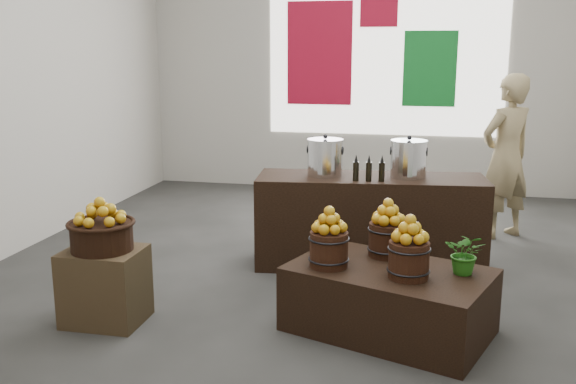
% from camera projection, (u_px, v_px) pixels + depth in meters
% --- Properties ---
extents(ground, '(7.00, 7.00, 0.00)m').
position_uv_depth(ground, '(320.00, 269.00, 5.83)').
color(ground, '#373735').
rests_on(ground, ground).
extents(back_wall, '(6.00, 0.04, 4.00)m').
position_uv_depth(back_wall, '(363.00, 46.00, 8.74)').
color(back_wall, '#B0ADA3').
rests_on(back_wall, ground).
extents(back_opening, '(3.20, 0.02, 2.40)m').
position_uv_depth(back_opening, '(385.00, 46.00, 8.66)').
color(back_opening, white).
rests_on(back_opening, back_wall).
extents(deco_red_left, '(0.90, 0.04, 1.40)m').
position_uv_depth(deco_red_left, '(320.00, 53.00, 8.85)').
color(deco_red_left, '#A10C26').
rests_on(deco_red_left, back_wall).
extents(deco_green_right, '(0.70, 0.04, 1.00)m').
position_uv_depth(deco_green_right, '(430.00, 69.00, 8.59)').
color(deco_green_right, '#116E26').
rests_on(deco_green_right, back_wall).
extents(deco_red_upper, '(0.50, 0.04, 0.50)m').
position_uv_depth(deco_red_upper, '(379.00, 8.00, 8.56)').
color(deco_red_upper, '#A10C26').
rests_on(deco_red_upper, back_wall).
extents(crate, '(0.55, 0.45, 0.55)m').
position_uv_depth(crate, '(105.00, 286.00, 4.66)').
color(crate, '#4F3925').
rests_on(crate, ground).
extents(wicker_basket, '(0.44, 0.44, 0.20)m').
position_uv_depth(wicker_basket, '(102.00, 236.00, 4.58)').
color(wicker_basket, black).
rests_on(wicker_basket, crate).
extents(apples_in_basket, '(0.34, 0.34, 0.18)m').
position_uv_depth(apples_in_basket, '(100.00, 211.00, 4.54)').
color(apples_in_basket, '#931F04').
rests_on(apples_in_basket, wicker_basket).
extents(display_table, '(1.55, 1.24, 0.47)m').
position_uv_depth(display_table, '(389.00, 300.00, 4.51)').
color(display_table, black).
rests_on(display_table, ground).
extents(apple_bucket_front_left, '(0.27, 0.27, 0.25)m').
position_uv_depth(apple_bucket_front_left, '(329.00, 249.00, 4.48)').
color(apple_bucket_front_left, '#32190D').
rests_on(apple_bucket_front_left, display_table).
extents(apples_in_bucket_front_left, '(0.20, 0.20, 0.18)m').
position_uv_depth(apples_in_bucket_front_left, '(329.00, 220.00, 4.43)').
color(apples_in_bucket_front_left, '#931F04').
rests_on(apples_in_bucket_front_left, apple_bucket_front_left).
extents(apple_bucket_front_right, '(0.27, 0.27, 0.25)m').
position_uv_depth(apple_bucket_front_right, '(409.00, 260.00, 4.25)').
color(apple_bucket_front_right, '#32190D').
rests_on(apple_bucket_front_right, display_table).
extents(apples_in_bucket_front_right, '(0.20, 0.20, 0.18)m').
position_uv_depth(apples_in_bucket_front_right, '(410.00, 229.00, 4.21)').
color(apples_in_bucket_front_right, '#931F04').
rests_on(apples_in_bucket_front_right, apple_bucket_front_right).
extents(apple_bucket_rear, '(0.27, 0.27, 0.25)m').
position_uv_depth(apple_bucket_rear, '(387.00, 240.00, 4.71)').
color(apple_bucket_rear, '#32190D').
rests_on(apple_bucket_rear, display_table).
extents(apples_in_bucket_rear, '(0.20, 0.20, 0.18)m').
position_uv_depth(apples_in_bucket_rear, '(388.00, 211.00, 4.66)').
color(apples_in_bucket_rear, '#931F04').
rests_on(apples_in_bucket_rear, apple_bucket_rear).
extents(herb_garnish_right, '(0.31, 0.28, 0.29)m').
position_uv_depth(herb_garnish_right, '(466.00, 253.00, 4.32)').
color(herb_garnish_right, '#1E5D13').
rests_on(herb_garnish_right, display_table).
extents(herb_garnish_left, '(0.17, 0.15, 0.28)m').
position_uv_depth(herb_garnish_left, '(328.00, 232.00, 4.84)').
color(herb_garnish_left, '#1E5D13').
rests_on(herb_garnish_left, display_table).
extents(counter, '(2.10, 0.87, 0.84)m').
position_uv_depth(counter, '(370.00, 221.00, 5.86)').
color(counter, black).
rests_on(counter, ground).
extents(stock_pot_left, '(0.32, 0.32, 0.32)m').
position_uv_depth(stock_pot_left, '(325.00, 159.00, 5.78)').
color(stock_pot_left, silver).
rests_on(stock_pot_left, counter).
extents(stock_pot_center, '(0.32, 0.32, 0.32)m').
position_uv_depth(stock_pot_center, '(408.00, 160.00, 5.71)').
color(stock_pot_center, silver).
rests_on(stock_pot_center, counter).
extents(oil_cruets, '(0.23, 0.08, 0.23)m').
position_uv_depth(oil_cruets, '(372.00, 168.00, 5.55)').
color(oil_cruets, black).
rests_on(oil_cruets, counter).
extents(shopper, '(0.75, 0.71, 1.72)m').
position_uv_depth(shopper, '(506.00, 157.00, 6.68)').
color(shopper, '#96845C').
rests_on(shopper, ground).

